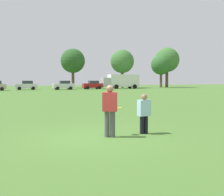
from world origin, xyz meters
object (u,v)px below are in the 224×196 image
object	(u,v)px
player_defender	(144,112)
frisbee	(118,108)
parked_car_near_right	(64,85)
parked_car_far_right	(93,85)
parked_car_mid_right	(26,85)
box_truck	(121,81)
player_thrower	(110,108)
traffic_cone	(140,105)

from	to	relation	value
player_defender	frisbee	distance (m)	0.99
player_defender	frisbee	world-z (taller)	player_defender
parked_car_near_right	parked_car_far_right	size ratio (longest dim) A/B	1.00
player_defender	parked_car_mid_right	xyz separation A→B (m)	(-1.06, 48.13, 0.11)
frisbee	box_truck	distance (m)	52.28
player_thrower	parked_car_far_right	distance (m)	50.04
player_thrower	player_defender	size ratio (longest dim) A/B	1.23
parked_car_far_right	parked_car_mid_right	bearing A→B (deg)	179.18
player_defender	traffic_cone	world-z (taller)	player_defender
player_thrower	player_defender	distance (m)	1.41
player_thrower	box_truck	size ratio (longest dim) A/B	0.21
parked_car_near_right	box_truck	world-z (taller)	box_truck
traffic_cone	frisbee	bearing A→B (deg)	-121.26
parked_car_mid_right	box_truck	world-z (taller)	box_truck
parked_car_mid_right	box_truck	size ratio (longest dim) A/B	0.49
parked_car_near_right	box_truck	xyz separation A→B (m)	(13.24, 1.66, 0.83)
parked_car_mid_right	player_defender	bearing A→B (deg)	-88.74
player_thrower	frisbee	xyz separation A→B (m)	(0.42, 0.24, -0.05)
frisbee	traffic_cone	distance (m)	9.71
parked_car_far_right	box_truck	bearing A→B (deg)	3.17
parked_car_far_right	box_truck	xyz separation A→B (m)	(6.73, 0.37, 0.83)
player_defender	parked_car_near_right	distance (m)	47.04
traffic_cone	parked_car_far_right	bearing A→B (deg)	77.82
player_defender	frisbee	size ratio (longest dim) A/B	5.38
frisbee	parked_car_near_right	distance (m)	47.05
player_defender	parked_car_far_right	distance (m)	49.56
parked_car_mid_right	parked_car_near_right	xyz separation A→B (m)	(7.13, -1.48, 0.00)
player_thrower	parked_car_mid_right	xyz separation A→B (m)	(0.33, 48.24, -0.09)
parked_car_far_right	parked_car_near_right	bearing A→B (deg)	-168.81
frisbee	parked_car_near_right	world-z (taller)	parked_car_near_right
player_defender	parked_car_near_right	world-z (taller)	parked_car_near_right
frisbee	box_truck	size ratio (longest dim) A/B	0.03
frisbee	parked_car_near_right	size ratio (longest dim) A/B	0.06
player_defender	parked_car_far_right	size ratio (longest dim) A/B	0.35
parked_car_mid_right	parked_car_near_right	distance (m)	7.28
player_defender	parked_car_far_right	bearing A→B (deg)	75.29
frisbee	parked_car_far_right	world-z (taller)	parked_car_far_right
frisbee	traffic_cone	xyz separation A→B (m)	(5.02, 8.28, -0.74)
parked_car_mid_right	parked_car_far_right	world-z (taller)	same
frisbee	parked_car_near_right	xyz separation A→B (m)	(7.04, 46.52, -0.04)
player_defender	box_truck	distance (m)	52.03
player_thrower	parked_car_mid_right	distance (m)	48.24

